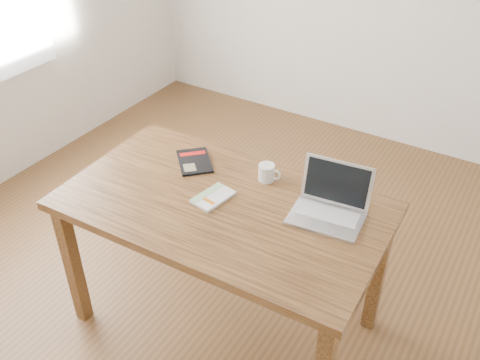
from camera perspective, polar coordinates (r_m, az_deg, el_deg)
The scene contains 6 objects.
room at distance 2.15m, azimuth -0.45°, elevation 13.52°, with size 4.04×4.04×2.70m.
desk at distance 2.35m, azimuth -1.81°, elevation -4.14°, with size 1.41×0.84×0.75m.
white_guidebook at distance 2.31m, azimuth -2.88°, elevation -1.85°, with size 0.14×0.20×0.02m.
black_guidebook at distance 2.56m, azimuth -4.87°, elevation 2.01°, with size 0.26×0.26×0.01m.
laptop at distance 2.24m, azimuth 9.58°, elevation -2.64°, with size 0.32×0.28×0.21m.
coffee_mug at distance 2.41m, azimuth 2.90°, elevation 0.82°, with size 0.11×0.07×0.08m.
Camera 1 is at (0.99, -1.70, 2.14)m, focal length 40.00 mm.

